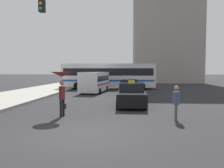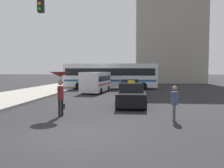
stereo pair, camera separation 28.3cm
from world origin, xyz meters
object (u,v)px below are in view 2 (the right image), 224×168
at_px(sedan_red, 130,88).
at_px(ambulance_van, 96,81).
at_px(city_bus, 110,75).
at_px(traffic_light, 3,31).
at_px(pedestrian_with_umbrella, 60,80).
at_px(taxi, 131,95).
at_px(pedestrian_man, 174,100).

distance_m(sedan_red, ambulance_van, 4.37).
bearing_deg(city_bus, traffic_light, -15.13).
relative_size(sedan_red, ambulance_van, 0.80).
xyz_separation_m(city_bus, pedestrian_with_umbrella, (-0.80, -17.44, 0.05)).
distance_m(sedan_red, city_bus, 7.60).
xyz_separation_m(sedan_red, ambulance_van, (-3.70, 2.26, 0.54)).
xyz_separation_m(taxi, city_bus, (-2.78, 13.71, 1.12)).
bearing_deg(city_bus, ambulance_van, -15.23).
distance_m(taxi, pedestrian_man, 4.75).
bearing_deg(pedestrian_man, taxi, -140.49).
height_order(ambulance_van, pedestrian_with_umbrella, pedestrian_with_umbrella).
distance_m(city_bus, pedestrian_man, 18.65).
bearing_deg(taxi, sedan_red, -88.63).
xyz_separation_m(pedestrian_man, traffic_light, (-8.67, 0.61, 3.43)).
distance_m(ambulance_van, traffic_light, 13.29).
bearing_deg(pedestrian_with_umbrella, ambulance_van, 20.40).
relative_size(taxi, pedestrian_with_umbrella, 1.84).
height_order(taxi, ambulance_van, ambulance_van).
distance_m(ambulance_van, pedestrian_with_umbrella, 12.67).
bearing_deg(pedestrian_with_umbrella, traffic_light, 108.21).
bearing_deg(pedestrian_man, pedestrian_with_umbrella, -81.34).
relative_size(city_bus, traffic_light, 1.87).
height_order(ambulance_van, pedestrian_man, ambulance_van).
xyz_separation_m(sedan_red, pedestrian_with_umbrella, (-3.43, -10.40, 1.18)).
bearing_deg(ambulance_van, city_bus, -95.20).
xyz_separation_m(taxi, traffic_light, (-6.65, -3.68, 3.71)).
xyz_separation_m(sedan_red, pedestrian_man, (2.18, -10.96, 0.28)).
distance_m(taxi, pedestrian_with_umbrella, 5.31).
height_order(ambulance_van, city_bus, city_bus).
distance_m(pedestrian_man, traffic_light, 9.34).
height_order(pedestrian_man, traffic_light, traffic_light).
distance_m(taxi, city_bus, 14.03).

